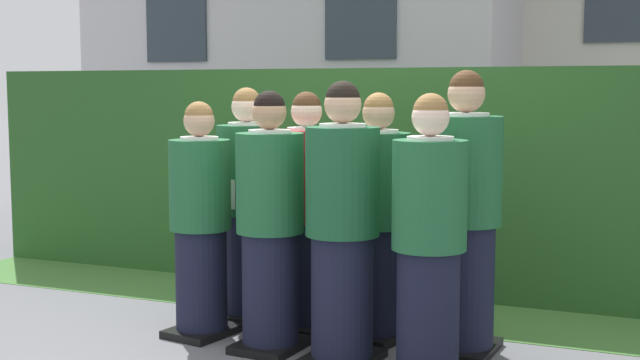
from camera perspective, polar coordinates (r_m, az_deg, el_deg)
ground_plane at (r=5.35m, az=-1.12°, el=-11.54°), size 60.00×60.00×0.00m
student_front_row_0 at (r=5.63m, az=-7.97°, el=-3.03°), size 0.43×0.52×1.54m
student_front_row_1 at (r=5.28m, az=-3.35°, el=-3.22°), size 0.42×0.52×1.61m
student_front_row_2 at (r=5.00m, az=1.50°, el=-3.40°), size 0.43×0.51×1.67m
student_front_row_3 at (r=4.78m, az=7.27°, el=-4.31°), size 0.45×0.52×1.60m
student_rear_row_0 at (r=6.02m, az=-4.85°, el=-1.98°), size 0.42×0.49×1.63m
student_in_red_blazer at (r=5.73m, az=-0.89°, el=-2.51°), size 0.44×0.54×1.60m
student_rear_row_2 at (r=5.51m, az=3.87°, el=-2.89°), size 0.45×0.52×1.60m
student_rear_row_3 at (r=5.28m, az=9.59°, el=-2.62°), size 0.45×0.55×1.73m
hedge at (r=7.00m, az=5.59°, el=0.10°), size 7.62×0.70×1.78m
lawn_strip at (r=6.42m, az=3.32°, el=-8.49°), size 7.62×0.90×0.01m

